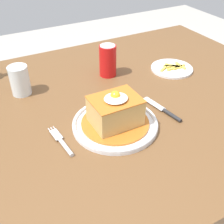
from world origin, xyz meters
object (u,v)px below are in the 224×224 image
(fork, at_px, (63,143))
(drinking_glass, at_px, (20,82))
(side_plate_fries, at_px, (172,68))
(knife, at_px, (167,112))
(soda_can, at_px, (108,61))
(main_plate, at_px, (115,124))

(fork, bearing_deg, drinking_glass, 95.63)
(drinking_glass, relative_size, side_plate_fries, 0.62)
(fork, distance_m, side_plate_fries, 0.60)
(knife, bearing_deg, soda_can, 98.05)
(fork, bearing_deg, knife, -2.83)
(knife, relative_size, side_plate_fries, 0.97)
(main_plate, bearing_deg, soda_can, 66.21)
(main_plate, relative_size, knife, 1.57)
(main_plate, height_order, knife, main_plate)
(fork, relative_size, soda_can, 1.14)
(side_plate_fries, bearing_deg, knife, -131.08)
(main_plate, distance_m, soda_can, 0.33)
(fork, bearing_deg, side_plate_fries, 21.64)
(side_plate_fries, bearing_deg, main_plate, -150.69)
(knife, height_order, side_plate_fries, side_plate_fries)
(fork, distance_m, drinking_glass, 0.33)
(side_plate_fries, bearing_deg, drinking_glass, 169.63)
(fork, distance_m, soda_can, 0.43)
(main_plate, relative_size, fork, 1.83)
(fork, xyz_separation_m, side_plate_fries, (0.56, 0.22, -0.00))
(drinking_glass, bearing_deg, fork, -84.37)
(soda_can, xyz_separation_m, side_plate_fries, (0.25, -0.08, -0.06))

